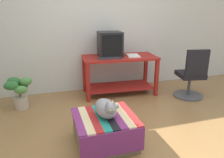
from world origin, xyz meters
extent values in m
plane|color=olive|center=(0.00, 0.00, 0.00)|extent=(14.00, 14.00, 0.00)
cube|color=silver|center=(0.00, 2.05, 1.30)|extent=(8.00, 0.10, 2.60)
cube|color=maroon|center=(-0.30, 1.38, 0.33)|extent=(0.06, 0.06, 0.67)
cube|color=maroon|center=(0.93, 1.29, 0.33)|extent=(0.06, 0.06, 0.67)
cube|color=maroon|center=(0.97, 1.82, 0.33)|extent=(0.06, 0.06, 0.67)
cube|color=maroon|center=(-0.27, 1.91, 0.33)|extent=(0.06, 0.06, 0.67)
cube|color=maroon|center=(0.33, 1.60, 0.13)|extent=(1.24, 0.60, 0.02)
cube|color=maroon|center=(0.33, 1.60, 0.69)|extent=(1.35, 0.70, 0.04)
cube|color=black|center=(0.17, 1.67, 0.72)|extent=(0.30, 0.28, 0.02)
cube|color=black|center=(0.17, 1.67, 0.93)|extent=(0.43, 0.40, 0.43)
cube|color=black|center=(0.16, 1.48, 0.94)|extent=(0.33, 0.03, 0.34)
cube|color=#333338|center=(0.11, 1.48, 0.72)|extent=(0.41, 0.18, 0.02)
cube|color=white|center=(0.57, 1.54, 0.72)|extent=(0.25, 0.31, 0.02)
cube|color=#7A664C|center=(-0.35, 0.12, 0.17)|extent=(0.66, 0.61, 0.34)
cube|color=#7A2D6B|center=(-0.35, -0.21, 0.21)|extent=(0.70, 0.01, 0.27)
cube|color=#7A2D6B|center=(-0.66, 0.12, 0.35)|extent=(0.09, 0.66, 0.02)
cube|color=beige|center=(-0.57, 0.12, 0.35)|extent=(0.09, 0.66, 0.02)
cube|color=#AD2323|center=(-0.48, 0.12, 0.35)|extent=(0.09, 0.66, 0.02)
cube|color=#1E897A|center=(-0.40, 0.12, 0.35)|extent=(0.09, 0.66, 0.02)
cube|color=black|center=(-0.31, 0.12, 0.35)|extent=(0.09, 0.66, 0.02)
cube|color=#7A2D6B|center=(-0.22, 0.12, 0.35)|extent=(0.09, 0.66, 0.02)
cube|color=beige|center=(-0.13, 0.12, 0.35)|extent=(0.09, 0.66, 0.02)
cube|color=#AD2323|center=(-0.05, 0.12, 0.35)|extent=(0.09, 0.66, 0.02)
ellipsoid|color=gray|center=(-0.34, 0.12, 0.46)|extent=(0.25, 0.39, 0.20)
sphere|color=gray|center=(-0.33, -0.02, 0.51)|extent=(0.12, 0.12, 0.12)
cylinder|color=gray|center=(-0.26, 0.23, 0.38)|extent=(0.27, 0.18, 0.04)
cone|color=gray|center=(-0.36, -0.02, 0.59)|extent=(0.05, 0.05, 0.05)
cone|color=gray|center=(-0.29, -0.02, 0.59)|extent=(0.05, 0.05, 0.05)
sphere|color=#C6D151|center=(-0.34, -0.08, 0.52)|extent=(0.02, 0.02, 0.02)
sphere|color=#C6D151|center=(-0.30, -0.07, 0.52)|extent=(0.02, 0.02, 0.02)
cylinder|color=#B7A893|center=(-1.38, 1.44, 0.10)|extent=(0.22, 0.22, 0.20)
cylinder|color=brown|center=(-1.38, 1.44, 0.26)|extent=(0.03, 0.03, 0.12)
ellipsoid|color=#4C8E42|center=(-1.27, 1.46, 0.44)|extent=(0.18, 0.12, 0.13)
ellipsoid|color=#2D7033|center=(-1.34, 1.53, 0.35)|extent=(0.18, 0.08, 0.12)
ellipsoid|color=#2D7033|center=(-1.45, 1.48, 0.45)|extent=(0.20, 0.11, 0.14)
ellipsoid|color=#2D7033|center=(-1.48, 1.37, 0.42)|extent=(0.21, 0.15, 0.14)
ellipsoid|color=#4C8E42|center=(-1.35, 1.35, 0.34)|extent=(0.19, 0.10, 0.13)
cylinder|color=#4C4C51|center=(1.49, 1.09, 0.01)|extent=(0.52, 0.52, 0.03)
cylinder|color=#4C4C51|center=(1.49, 1.09, 0.20)|extent=(0.05, 0.05, 0.34)
cube|color=black|center=(1.49, 1.09, 0.41)|extent=(0.49, 0.49, 0.08)
cube|color=black|center=(1.46, 0.91, 0.67)|extent=(0.38, 0.13, 0.44)
cylinder|color=#2351B2|center=(0.69, 1.55, 0.71)|extent=(0.04, 0.14, 0.01)
camera|label=1|loc=(-0.93, -2.06, 1.54)|focal=35.21mm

